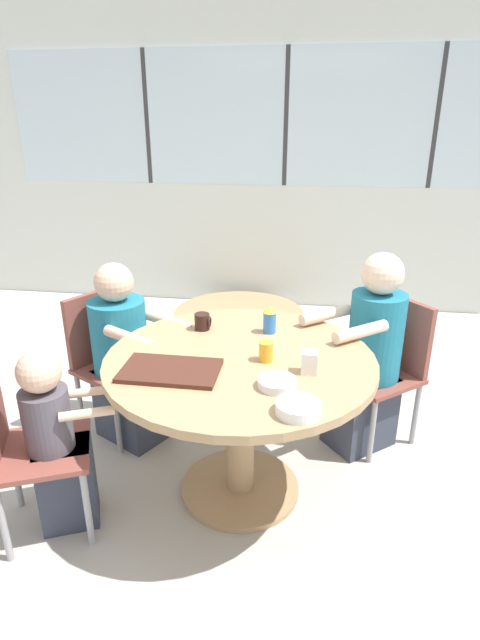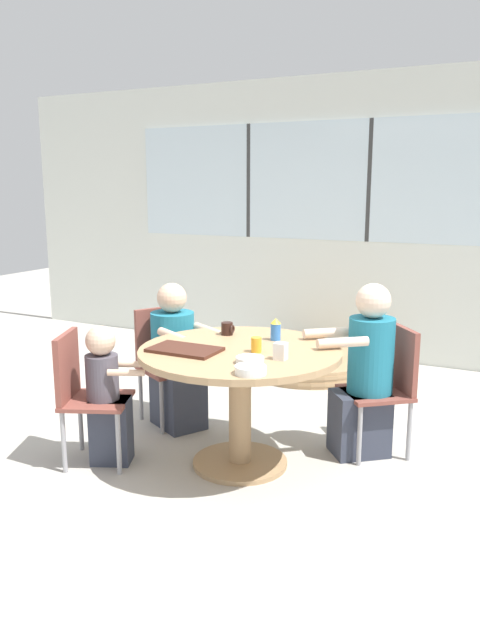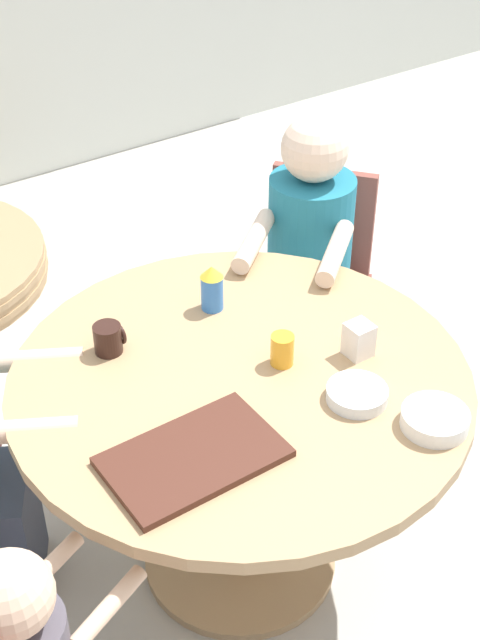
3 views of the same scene
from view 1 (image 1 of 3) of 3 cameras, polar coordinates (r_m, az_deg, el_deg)
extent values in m
plane|color=#B2ADA3|center=(2.71, 0.00, -18.77)|extent=(16.00, 16.00, 0.00)
cube|color=silver|center=(4.91, 5.17, 17.56)|extent=(8.40, 0.06, 2.80)
cube|color=silver|center=(4.85, 5.30, 21.98)|extent=(5.20, 0.02, 1.17)
cube|color=#333333|center=(5.09, -10.61, 21.72)|extent=(0.04, 0.01, 1.17)
cube|color=#333333|center=(4.85, 5.29, 21.98)|extent=(0.04, 0.01, 1.17)
cube|color=#333333|center=(4.94, 21.59, 20.65)|extent=(0.04, 0.01, 1.17)
cylinder|color=tan|center=(2.30, 0.00, -4.63)|extent=(1.24, 1.24, 0.04)
cylinder|color=tan|center=(2.49, 0.00, -12.48)|extent=(0.14, 0.14, 0.72)
cylinder|color=tan|center=(2.70, 0.00, -18.53)|extent=(0.60, 0.60, 0.03)
cube|color=brown|center=(3.02, -13.77, -5.45)|extent=(0.54, 0.54, 0.03)
cube|color=brown|center=(3.06, -16.28, -0.74)|extent=(0.22, 0.35, 0.42)
cylinder|color=#99999E|center=(3.10, -8.96, -8.73)|extent=(0.03, 0.03, 0.40)
cylinder|color=#99999E|center=(2.92, -13.83, -11.30)|extent=(0.03, 0.03, 0.40)
cylinder|color=#99999E|center=(3.33, -13.06, -6.79)|extent=(0.03, 0.03, 0.40)
cylinder|color=#99999E|center=(3.16, -17.81, -9.01)|extent=(0.03, 0.03, 0.40)
cube|color=brown|center=(2.96, 15.30, -6.22)|extent=(0.56, 0.56, 0.03)
cube|color=brown|center=(2.99, 18.16, -1.53)|extent=(0.27, 0.32, 0.42)
cylinder|color=#99999E|center=(2.86, 14.86, -12.19)|extent=(0.03, 0.03, 0.40)
cylinder|color=#99999E|center=(3.06, 10.37, -9.28)|extent=(0.03, 0.03, 0.40)
cylinder|color=#99999E|center=(3.08, 19.43, -10.07)|extent=(0.03, 0.03, 0.40)
cylinder|color=#99999E|center=(3.27, 14.95, -7.54)|extent=(0.03, 0.03, 0.40)
cube|color=brown|center=(2.43, -21.63, -13.74)|extent=(0.53, 0.53, 0.03)
cylinder|color=#99999E|center=(2.67, -16.91, -15.10)|extent=(0.03, 0.03, 0.40)
cylinder|color=#99999E|center=(2.41, -17.05, -19.89)|extent=(0.03, 0.03, 0.40)
cylinder|color=#99999E|center=(2.72, -24.32, -15.54)|extent=(0.03, 0.03, 0.40)
cylinder|color=#99999E|center=(2.46, -25.46, -20.26)|extent=(0.03, 0.03, 0.40)
cube|color=#333847|center=(3.05, -12.18, -9.35)|extent=(0.47, 0.43, 0.42)
cylinder|color=#1E7089|center=(2.90, -13.66, -1.77)|extent=(0.31, 0.31, 0.42)
sphere|color=#DBB293|center=(2.79, -14.23, 4.19)|extent=(0.21, 0.21, 0.21)
cylinder|color=#DBB293|center=(2.76, -8.05, -0.19)|extent=(0.33, 0.22, 0.06)
cylinder|color=#DBB293|center=(2.58, -12.48, -2.07)|extent=(0.33, 0.22, 0.06)
cube|color=#333847|center=(2.99, 13.57, -10.07)|extent=(0.44, 0.43, 0.42)
cylinder|color=#1E7089|center=(2.82, 15.25, -1.81)|extent=(0.29, 0.29, 0.49)
sphere|color=beige|center=(2.71, 15.99, 5.12)|extent=(0.22, 0.22, 0.22)
cylinder|color=beige|center=(2.52, 13.64, -1.30)|extent=(0.29, 0.25, 0.06)
cylinder|color=beige|center=(2.70, 9.81, 0.59)|extent=(0.29, 0.25, 0.06)
cube|color=#333847|center=(2.54, -19.10, -17.29)|extent=(0.30, 0.27, 0.42)
cylinder|color=#4C4751|center=(2.35, -21.18, -10.58)|extent=(0.20, 0.20, 0.28)
sphere|color=#DBB293|center=(2.23, -22.00, -5.46)|extent=(0.19, 0.19, 0.19)
cylinder|color=#DBB293|center=(2.38, -17.01, -7.87)|extent=(0.22, 0.13, 0.04)
cylinder|color=#DBB293|center=(2.22, -17.09, -10.18)|extent=(0.22, 0.13, 0.04)
cube|color=#472319|center=(2.16, -7.96, -5.74)|extent=(0.42, 0.26, 0.02)
cylinder|color=black|center=(2.57, -4.36, -0.18)|extent=(0.08, 0.08, 0.08)
torus|color=black|center=(2.56, -3.50, -0.23)|extent=(0.01, 0.06, 0.06)
cylinder|color=blue|center=(2.53, 3.40, -0.28)|extent=(0.07, 0.07, 0.11)
cone|color=gold|center=(2.50, 3.44, 1.26)|extent=(0.07, 0.07, 0.04)
cylinder|color=gold|center=(2.23, 2.98, -3.61)|extent=(0.06, 0.06, 0.09)
cube|color=silver|center=(2.15, 7.93, -4.80)|extent=(0.07, 0.07, 0.10)
cylinder|color=white|center=(1.87, 6.67, -9.96)|extent=(0.17, 0.17, 0.05)
cylinder|color=silver|center=(2.04, 4.25, -7.18)|extent=(0.16, 0.16, 0.04)
cylinder|color=tan|center=(4.56, -0.13, -0.66)|extent=(1.18, 1.18, 0.03)
cylinder|color=tan|center=(4.55, -0.13, -0.31)|extent=(1.19, 1.19, 0.03)
cylinder|color=tan|center=(4.54, -0.13, 0.04)|extent=(1.18, 1.18, 0.03)
cylinder|color=tan|center=(4.53, -0.13, 0.39)|extent=(1.19, 1.19, 0.03)
cylinder|color=tan|center=(4.52, -0.13, 0.74)|extent=(1.18, 1.18, 0.03)
camera|label=2|loc=(1.84, 139.31, -18.02)|focal=35.00mm
camera|label=3|loc=(1.53, -69.16, 29.13)|focal=50.00mm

